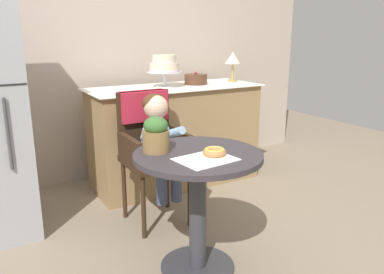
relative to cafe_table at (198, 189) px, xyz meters
name	(u,v)px	position (x,y,z in m)	size (l,w,h in m)	color
ground_plane	(197,268)	(0.00, 0.00, -0.51)	(8.00, 8.00, 0.00)	gray
back_wall	(92,34)	(0.00, 1.85, 0.84)	(4.80, 0.10, 2.70)	#B2A393
cafe_table	(198,189)	(0.00, 0.00, 0.00)	(0.72, 0.72, 0.72)	#332D33
wicker_chair	(149,135)	(0.05, 0.77, 0.13)	(0.42, 0.45, 0.95)	#332114
seated_child	(158,135)	(0.05, 0.61, 0.17)	(0.27, 0.32, 0.73)	#8CADCC
paper_napkin	(206,159)	(-0.03, -0.12, 0.21)	(0.29, 0.23, 0.00)	white
donut_front	(215,152)	(0.05, -0.09, 0.24)	(0.13, 0.13, 0.04)	#AD7542
flower_vase	(156,133)	(-0.19, 0.14, 0.32)	(0.15, 0.15, 0.20)	brown
display_counter	(176,135)	(0.55, 1.30, -0.05)	(1.56, 0.62, 0.90)	#93754C
tiered_cake_stand	(164,66)	(0.45, 1.30, 0.58)	(0.30, 0.30, 0.28)	silver
round_layer_cake	(196,79)	(0.79, 1.34, 0.44)	(0.21, 0.21, 0.12)	#4C2D1E
table_lamp	(233,59)	(1.20, 1.33, 0.61)	(0.15, 0.15, 0.28)	#B28C47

